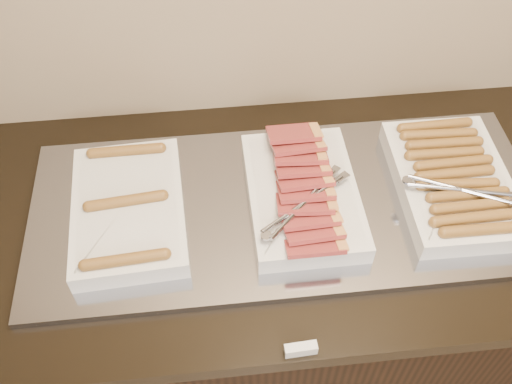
% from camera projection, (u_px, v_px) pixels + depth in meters
% --- Properties ---
extents(counter, '(2.06, 0.76, 0.90)m').
position_uv_depth(counter, '(286.00, 300.00, 1.70)').
color(counter, black).
rests_on(counter, ground).
extents(warming_tray, '(1.20, 0.50, 0.02)m').
position_uv_depth(warming_tray, '(287.00, 206.00, 1.35)').
color(warming_tray, '#9295A0').
rests_on(warming_tray, counter).
extents(dish_left, '(0.27, 0.38, 0.07)m').
position_uv_depth(dish_left, '(129.00, 209.00, 1.29)').
color(dish_left, silver).
rests_on(dish_left, warming_tray).
extents(dish_center, '(0.26, 0.39, 0.10)m').
position_uv_depth(dish_center, '(303.00, 194.00, 1.31)').
color(dish_center, silver).
rests_on(dish_center, warming_tray).
extents(dish_right, '(0.27, 0.39, 0.08)m').
position_uv_depth(dish_right, '(453.00, 181.00, 1.34)').
color(dish_right, silver).
rests_on(dish_right, warming_tray).
extents(label_holder, '(0.07, 0.02, 0.03)m').
position_uv_depth(label_holder, '(301.00, 349.00, 1.12)').
color(label_holder, silver).
rests_on(label_holder, counter).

